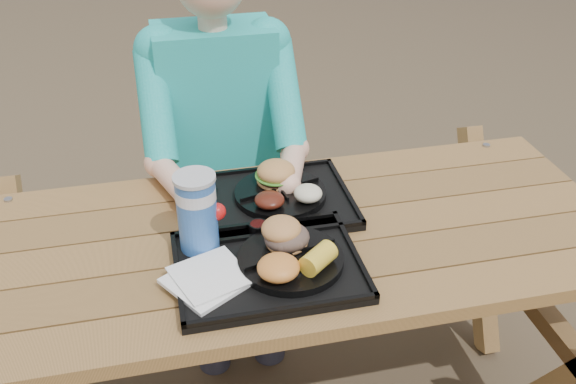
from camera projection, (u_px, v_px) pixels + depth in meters
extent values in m
cube|color=black|center=(268.00, 268.00, 1.57)|extent=(0.45, 0.35, 0.02)
cube|color=black|center=(271.00, 203.00, 1.81)|extent=(0.45, 0.35, 0.02)
cylinder|color=black|center=(291.00, 260.00, 1.56)|extent=(0.26, 0.26, 0.02)
cylinder|color=black|center=(280.00, 194.00, 1.82)|extent=(0.26, 0.26, 0.02)
cube|color=white|center=(207.00, 280.00, 1.50)|extent=(0.23, 0.23, 0.02)
cylinder|color=#154CA3|center=(197.00, 214.00, 1.57)|extent=(0.10, 0.10, 0.20)
cylinder|color=black|center=(258.00, 228.00, 1.67)|extent=(0.05, 0.05, 0.03)
cylinder|color=yellow|center=(278.00, 229.00, 1.66)|extent=(0.06, 0.06, 0.03)
ellipsoid|color=orange|center=(278.00, 268.00, 1.48)|extent=(0.10, 0.10, 0.05)
cube|color=black|center=(212.00, 202.00, 1.79)|extent=(0.05, 0.15, 0.01)
ellipsoid|color=#531B10|center=(269.00, 200.00, 1.74)|extent=(0.08, 0.08, 0.04)
ellipsoid|color=#F0E9CC|center=(308.00, 193.00, 1.76)|extent=(0.08, 0.08, 0.04)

